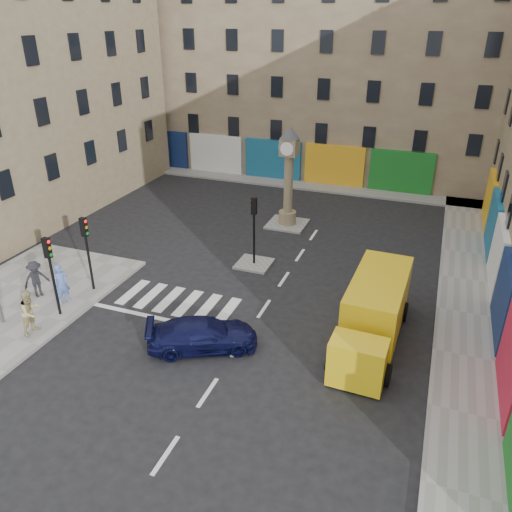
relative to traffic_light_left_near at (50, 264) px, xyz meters
The scene contains 16 objects.
ground 8.71m from the traffic_light_left_near, ahead, with size 120.00×120.00×0.00m, color black.
sidewalk_right 19.79m from the traffic_light_left_near, 29.96° to the left, with size 2.60×30.00×0.15m, color gray.
sidewalk_far 22.56m from the traffic_light_left_near, 78.94° to the left, with size 32.00×2.40×0.15m, color gray.
island_near 10.35m from the traffic_light_left_near, 51.07° to the left, with size 1.80×1.80×0.12m, color gray.
island_far 15.38m from the traffic_light_left_near, 65.46° to the left, with size 2.40×2.40×0.12m, color gray.
building_far 28.74m from the traffic_light_left_near, 81.21° to the left, with size 32.00×10.00×17.00m, color gray.
building_left 16.66m from the traffic_light_left_near, 132.20° to the left, with size 8.00×20.00×15.00m, color #8D7C5C.
traffic_light_left_near is the anchor object (origin of this frame).
traffic_light_left_far 2.40m from the traffic_light_left_near, 90.00° to the left, with size 0.28×0.22×3.70m.
traffic_light_island 10.03m from the traffic_light_left_near, 51.07° to the left, with size 0.28×0.22×3.70m.
clock_pillar 15.19m from the traffic_light_left_near, 65.45° to the left, with size 1.20×1.20×6.10m.
navy_sedan 7.26m from the traffic_light_left_near, ahead, with size 1.79×4.39×1.28m, color black.
yellow_van 13.70m from the traffic_light_left_near, 13.53° to the left, with size 2.54×6.98×2.51m.
pedestrian_blue 1.81m from the traffic_light_left_near, 117.67° to the left, with size 0.70×0.46×1.91m, color #5877C9.
pedestrian_tan 2.11m from the traffic_light_left_near, 92.04° to the right, with size 0.95×0.74×1.96m, color tan.
pedestrian_dark 2.70m from the traffic_light_left_near, 154.85° to the left, with size 1.17×0.67×1.81m, color black.
Camera 1 is at (6.48, -14.38, 12.24)m, focal length 35.00 mm.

